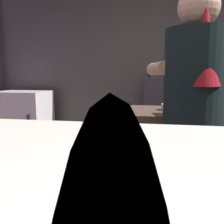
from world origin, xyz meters
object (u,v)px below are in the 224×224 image
object	(u,v)px
mixing_bowl	(173,107)
pint_glass_near	(110,217)
bottle_vinegar	(212,69)
bottle_soy	(204,71)
bartender	(194,118)
bottle_olive_oil	(150,71)
mini_fridge	(24,127)

from	to	relation	value
mixing_bowl	pint_glass_near	xyz separation A→B (m)	(-0.12, -1.87, 0.20)
bottle_vinegar	bottle_soy	world-z (taller)	bottle_vinegar
bartender	bottle_olive_oil	size ratio (longest dim) A/B	8.80
mixing_bowl	bottle_vinegar	world-z (taller)	bottle_vinegar
mini_fridge	bottle_olive_oil	bearing A→B (deg)	6.03
mixing_bowl	bottle_olive_oil	bearing A→B (deg)	99.08
pint_glass_near	bottle_soy	size ratio (longest dim) A/B	0.71
mini_fridge	bottle_olive_oil	size ratio (longest dim) A/B	5.22
bartender	bottle_vinegar	world-z (taller)	bartender
pint_glass_near	bottle_soy	world-z (taller)	bottle_soy
mixing_bowl	pint_glass_near	bearing A→B (deg)	-93.74
pint_glass_near	mixing_bowl	bearing A→B (deg)	86.26
bartender	bottle_olive_oil	distance (m)	1.87
bottle_vinegar	bottle_soy	size ratio (longest dim) A/B	1.24
mini_fridge	bartender	size ratio (longest dim) A/B	0.59
mini_fridge	bottle_vinegar	bearing A→B (deg)	2.06
pint_glass_near	bottle_olive_oil	distance (m)	3.21
bottle_olive_oil	bartender	bearing A→B (deg)	-80.54
mini_fridge	mixing_bowl	world-z (taller)	mini_fridge
mini_fridge	bottle_soy	xyz separation A→B (m)	(2.34, 0.23, 0.76)
mixing_bowl	bottle_soy	distance (m)	1.48
bartender	pint_glass_near	size ratio (longest dim) A/B	11.70
bottle_vinegar	bartender	bearing A→B (deg)	-103.88
mini_fridge	bartender	bearing A→B (deg)	-39.56
bartender	bottle_vinegar	size ratio (longest dim) A/B	6.65
mixing_bowl	pint_glass_near	distance (m)	1.88
mini_fridge	bartender	xyz separation A→B (m)	(1.99, -1.64, 0.47)
mini_fridge	mixing_bowl	size ratio (longest dim) A/B	5.86
bottle_olive_oil	bottle_soy	world-z (taller)	bottle_soy
mini_fridge	pint_glass_near	distance (m)	3.57
mini_fridge	bottle_olive_oil	world-z (taller)	bottle_olive_oil
bartender	mixing_bowl	xyz separation A→B (m)	(-0.09, 0.49, -0.00)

